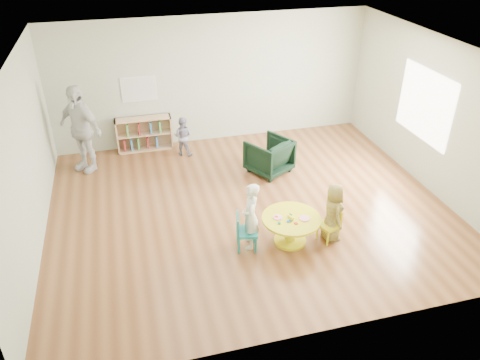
{
  "coord_description": "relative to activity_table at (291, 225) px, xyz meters",
  "views": [
    {
      "loc": [
        -1.95,
        -6.77,
        4.71
      ],
      "look_at": [
        -0.25,
        -0.3,
        0.77
      ],
      "focal_mm": 35.0,
      "sensor_mm": 36.0,
      "label": 1
    }
  ],
  "objects": [
    {
      "name": "kid_chair_right",
      "position": [
        0.64,
        -0.09,
        -0.02
      ],
      "size": [
        0.39,
        0.39,
        0.56
      ],
      "rotation": [
        0.0,
        0.0,
        1.94
      ],
      "color": "#D3CB11",
      "rests_on": "ground"
    },
    {
      "name": "child_right",
      "position": [
        0.67,
        -0.07,
        0.18
      ],
      "size": [
        0.35,
        0.51,
        1.0
      ],
      "primitive_type": "imported",
      "rotation": [
        0.0,
        0.0,
        1.5
      ],
      "color": "gold",
      "rests_on": "ground"
    },
    {
      "name": "bookshelf",
      "position": [
        -1.98,
        4.0,
        0.04
      ],
      "size": [
        1.2,
        0.3,
        0.75
      ],
      "color": "tan",
      "rests_on": "ground"
    },
    {
      "name": "toddler",
      "position": [
        -1.19,
        3.52,
        0.11
      ],
      "size": [
        0.52,
        0.48,
        0.86
      ],
      "primitive_type": "imported",
      "rotation": [
        0.0,
        0.0,
        2.67
      ],
      "color": "#1D1C46",
      "rests_on": "ground"
    },
    {
      "name": "alphabet_poster",
      "position": [
        -1.97,
        4.13,
        1.03
      ],
      "size": [
        0.74,
        0.01,
        0.54
      ],
      "color": "white",
      "rests_on": "ground"
    },
    {
      "name": "child_left",
      "position": [
        -0.65,
        0.07,
        0.24
      ],
      "size": [
        0.38,
        0.47,
        1.12
      ],
      "primitive_type": "imported",
      "rotation": [
        0.0,
        0.0,
        -1.88
      ],
      "color": "white",
      "rests_on": "ground"
    },
    {
      "name": "room",
      "position": [
        -0.36,
        1.14,
        1.57
      ],
      "size": [
        7.1,
        7.0,
        2.8
      ],
      "color": "brown",
      "rests_on": "ground"
    },
    {
      "name": "activity_table",
      "position": [
        0.0,
        0.0,
        0.0
      ],
      "size": [
        0.94,
        0.94,
        0.51
      ],
      "rotation": [
        0.0,
        0.0,
        0.32
      ],
      "color": "#D3CB11",
      "rests_on": "ground"
    },
    {
      "name": "adult_caretaker",
      "position": [
        -3.22,
        3.37,
        0.57
      ],
      "size": [
        1.06,
        1.04,
        1.8
      ],
      "primitive_type": "imported",
      "rotation": [
        0.0,
        0.0,
        -0.76
      ],
      "color": "silver",
      "rests_on": "ground"
    },
    {
      "name": "kid_chair_left",
      "position": [
        -0.76,
        0.04,
        0.01
      ],
      "size": [
        0.39,
        0.39,
        0.62
      ],
      "rotation": [
        0.0,
        0.0,
        -1.78
      ],
      "color": "#167A76",
      "rests_on": "ground"
    },
    {
      "name": "armchair",
      "position": [
        0.38,
        2.3,
        0.03
      ],
      "size": [
        1.05,
        1.06,
        0.71
      ],
      "primitive_type": "imported",
      "rotation": [
        0.0,
        0.0,
        3.67
      ],
      "color": "black",
      "rests_on": "ground"
    }
  ]
}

